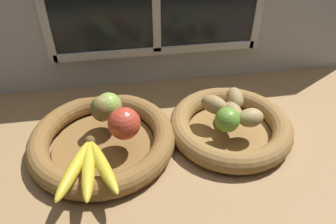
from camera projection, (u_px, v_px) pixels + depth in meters
ground_plane at (171, 140)px, 86.77cm from camera, size 140.00×90.00×3.00cm
fruit_bowl_left at (103, 140)px, 80.95cm from camera, size 37.62×37.62×5.51cm
fruit_bowl_right at (230, 126)px, 85.18cm from camera, size 33.19×33.19×5.51cm
apple_green_back at (109, 106)px, 81.62cm from camera, size 7.08×7.08×7.08cm
apple_red_right at (124, 123)px, 75.30cm from camera, size 7.97×7.97×7.97cm
pear_brown at (102, 109)px, 80.47cm from camera, size 6.44×6.25×7.21cm
banana_bunch_front at (89, 167)px, 67.82cm from camera, size 14.60×19.01×2.81cm
potato_back at (235, 98)px, 85.94cm from camera, size 5.71×8.39×5.16cm
potato_small at (251, 118)px, 79.55cm from camera, size 7.08×5.62×4.82cm
potato_oblong at (214, 105)px, 83.84cm from camera, size 8.70×8.62×4.89cm
potato_large at (232, 111)px, 82.09cm from camera, size 5.52×7.17×4.23cm
lime_near at (227, 120)px, 77.68cm from camera, size 6.33×6.33×6.33cm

